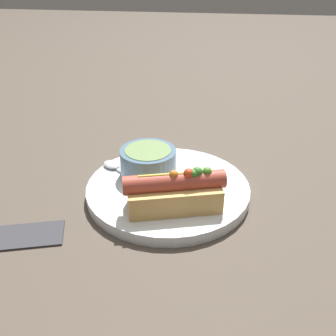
{
  "coord_description": "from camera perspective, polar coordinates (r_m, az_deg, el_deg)",
  "views": [
    {
      "loc": [
        0.07,
        -0.55,
        0.37
      ],
      "look_at": [
        0.0,
        0.0,
        0.05
      ],
      "focal_mm": 42.0,
      "sensor_mm": 36.0,
      "label": 1
    }
  ],
  "objects": [
    {
      "name": "hot_dog",
      "position": [
        0.59,
        1.01,
        -3.49
      ],
      "size": [
        0.16,
        0.09,
        0.07
      ],
      "rotation": [
        0.0,
        0.0,
        0.27
      ],
      "color": "tan",
      "rests_on": "dinner_plate"
    },
    {
      "name": "dinner_plate",
      "position": [
        0.67,
        0.0,
        -3.16
      ],
      "size": [
        0.27,
        0.27,
        0.02
      ],
      "color": "white",
      "rests_on": "ground_plane"
    },
    {
      "name": "soup_bowl",
      "position": [
        0.68,
        -2.89,
        1.05
      ],
      "size": [
        0.1,
        0.1,
        0.05
      ],
      "color": "slate",
      "rests_on": "dinner_plate"
    },
    {
      "name": "ground_plane",
      "position": [
        0.67,
        0.0,
        -3.82
      ],
      "size": [
        4.0,
        4.0,
        0.0
      ],
      "primitive_type": "plane",
      "color": "#4C4238"
    },
    {
      "name": "spoon",
      "position": [
        0.7,
        -6.93,
        -0.24
      ],
      "size": [
        0.14,
        0.11,
        0.01
      ],
      "rotation": [
        0.0,
        0.0,
        2.5
      ],
      "color": "#B7B7BC",
      "rests_on": "dinner_plate"
    },
    {
      "name": "napkin",
      "position": [
        0.62,
        -19.72,
        -9.11
      ],
      "size": [
        0.11,
        0.08,
        0.01
      ],
      "rotation": [
        0.0,
        0.0,
        0.29
      ],
      "color": "#333338",
      "rests_on": "ground_plane"
    }
  ]
}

